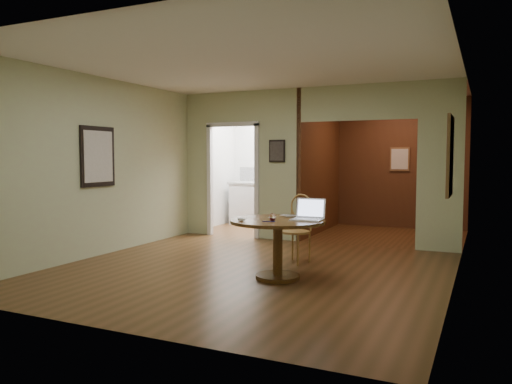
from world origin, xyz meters
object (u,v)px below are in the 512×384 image
at_px(chair, 298,224).
at_px(open_laptop, 309,214).
at_px(closed_laptop, 292,217).
at_px(dining_table, 278,235).

height_order(chair, open_laptop, open_laptop).
height_order(open_laptop, closed_laptop, open_laptop).
distance_m(dining_table, closed_laptop, 0.34).
bearing_deg(dining_table, open_laptop, 19.95).
bearing_deg(open_laptop, chair, 115.55).
distance_m(chair, closed_laptop, 0.81).
distance_m(chair, open_laptop, 1.03).
distance_m(dining_table, open_laptop, 0.45).
bearing_deg(closed_laptop, chair, 106.14).
relative_size(chair, open_laptop, 2.60).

